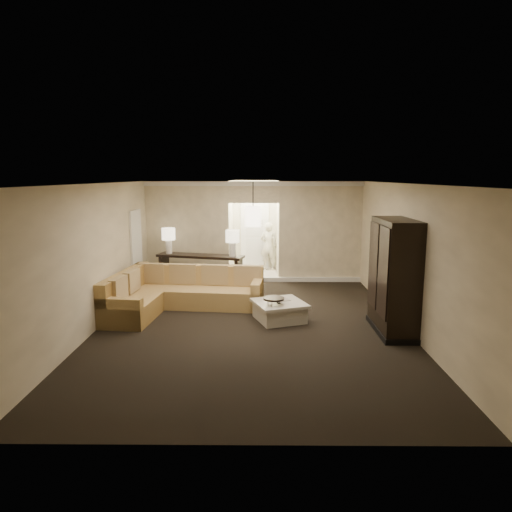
{
  "coord_description": "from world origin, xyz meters",
  "views": [
    {
      "loc": [
        0.17,
        -8.61,
        2.94
      ],
      "look_at": [
        0.09,
        1.2,
        1.22
      ],
      "focal_mm": 32.0,
      "sensor_mm": 36.0,
      "label": 1
    }
  ],
  "objects_px": {
    "armoire": "(394,279)",
    "drink_table": "(274,305)",
    "sectional_sofa": "(176,293)",
    "person": "(269,244)",
    "coffee_table": "(279,311)",
    "console_table": "(201,268)"
  },
  "relations": [
    {
      "from": "drink_table",
      "to": "person",
      "type": "xyz_separation_m",
      "value": [
        -0.0,
        5.34,
        0.45
      ]
    },
    {
      "from": "sectional_sofa",
      "to": "coffee_table",
      "type": "xyz_separation_m",
      "value": [
        2.27,
        -0.75,
        -0.16
      ]
    },
    {
      "from": "coffee_table",
      "to": "sectional_sofa",
      "type": "bearing_deg",
      "value": 161.63
    },
    {
      "from": "sectional_sofa",
      "to": "person",
      "type": "xyz_separation_m",
      "value": [
        2.15,
        4.39,
        0.47
      ]
    },
    {
      "from": "coffee_table",
      "to": "console_table",
      "type": "bearing_deg",
      "value": 125.71
    },
    {
      "from": "console_table",
      "to": "armoire",
      "type": "height_order",
      "value": "armoire"
    },
    {
      "from": "drink_table",
      "to": "person",
      "type": "relative_size",
      "value": 0.32
    },
    {
      "from": "armoire",
      "to": "drink_table",
      "type": "height_order",
      "value": "armoire"
    },
    {
      "from": "console_table",
      "to": "drink_table",
      "type": "relative_size",
      "value": 4.45
    },
    {
      "from": "coffee_table",
      "to": "console_table",
      "type": "distance_m",
      "value": 3.4
    },
    {
      "from": "sectional_sofa",
      "to": "armoire",
      "type": "xyz_separation_m",
      "value": [
        4.39,
        -1.43,
        0.67
      ]
    },
    {
      "from": "drink_table",
      "to": "console_table",
      "type": "bearing_deg",
      "value": 122.2
    },
    {
      "from": "armoire",
      "to": "console_table",
      "type": "bearing_deg",
      "value": 140.07
    },
    {
      "from": "sectional_sofa",
      "to": "coffee_table",
      "type": "relative_size",
      "value": 2.63
    },
    {
      "from": "sectional_sofa",
      "to": "console_table",
      "type": "relative_size",
      "value": 1.38
    },
    {
      "from": "console_table",
      "to": "armoire",
      "type": "xyz_separation_m",
      "value": [
        4.09,
        -3.42,
        0.5
      ]
    },
    {
      "from": "coffee_table",
      "to": "drink_table",
      "type": "bearing_deg",
      "value": -122.53
    },
    {
      "from": "console_table",
      "to": "drink_table",
      "type": "bearing_deg",
      "value": -43.81
    },
    {
      "from": "console_table",
      "to": "person",
      "type": "bearing_deg",
      "value": 66.36
    },
    {
      "from": "sectional_sofa",
      "to": "person",
      "type": "height_order",
      "value": "person"
    },
    {
      "from": "person",
      "to": "armoire",
      "type": "bearing_deg",
      "value": 126.78
    },
    {
      "from": "console_table",
      "to": "armoire",
      "type": "distance_m",
      "value": 5.36
    }
  ]
}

